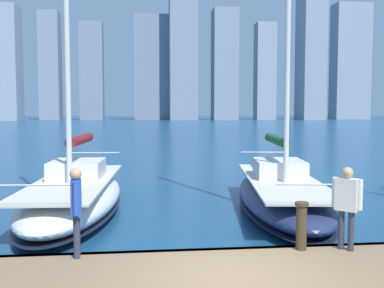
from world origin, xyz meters
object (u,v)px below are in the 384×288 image
object	(u,v)px
sailboat_maroon	(75,194)
sailboat_forest	(281,192)
person_blue_shirt	(76,204)
person_white_shirt	(347,200)
mooring_post	(301,225)

from	to	relation	value
sailboat_maroon	sailboat_forest	bearing A→B (deg)	177.68
sailboat_forest	person_blue_shirt	distance (m)	8.07
person_white_shirt	mooring_post	world-z (taller)	person_white_shirt
person_white_shirt	sailboat_maroon	bearing A→B (deg)	-46.04
person_blue_shirt	sailboat_maroon	bearing A→B (deg)	-81.26
sailboat_forest	sailboat_maroon	size ratio (longest dim) A/B	0.94
person_white_shirt	person_blue_shirt	bearing A→B (deg)	-1.61
person_white_shirt	sailboat_forest	bearing A→B (deg)	-95.90
sailboat_maroon	person_blue_shirt	size ratio (longest dim) A/B	7.75
sailboat_maroon	person_blue_shirt	xyz separation A→B (m)	(-0.92, 6.00, 0.91)
mooring_post	person_blue_shirt	bearing A→B (deg)	-0.65
mooring_post	person_white_shirt	bearing A→B (deg)	173.65
sailboat_forest	person_white_shirt	size ratio (longest dim) A/B	7.46
sailboat_maroon	person_white_shirt	xyz separation A→B (m)	(-5.92, 6.14, 0.89)
sailboat_maroon	mooring_post	bearing A→B (deg)	130.04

